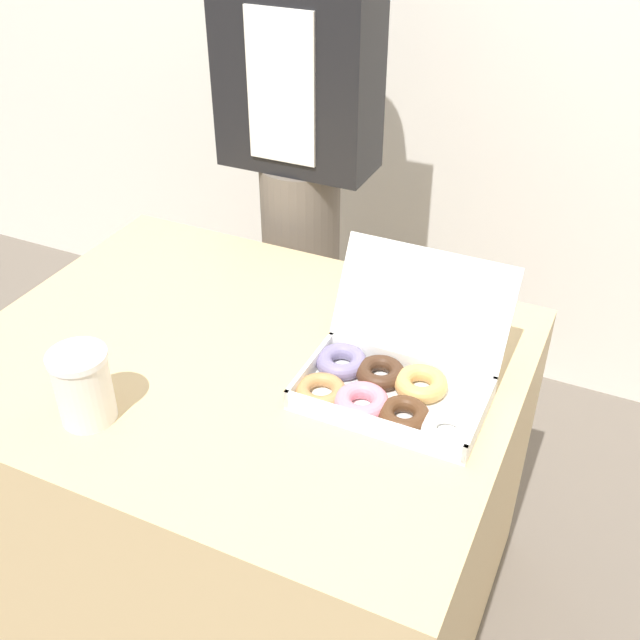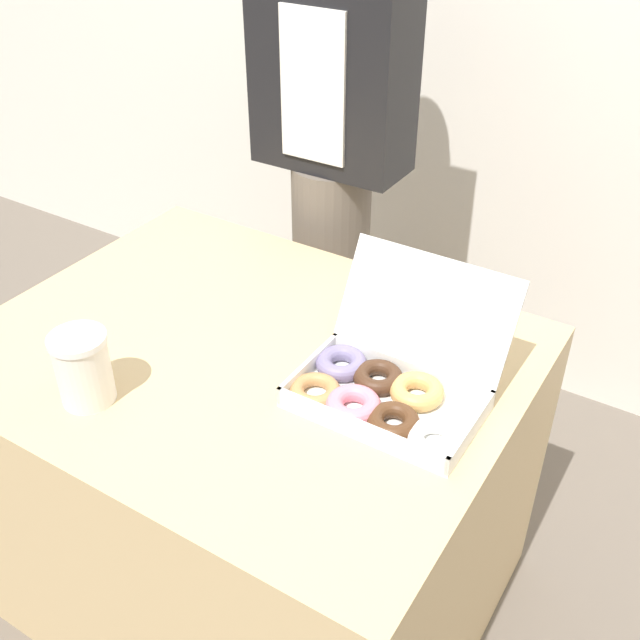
% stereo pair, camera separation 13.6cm
% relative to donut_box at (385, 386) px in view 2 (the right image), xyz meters
% --- Properties ---
extents(ground_plane, '(14.00, 14.00, 0.00)m').
position_rel_donut_box_xyz_m(ground_plane, '(-0.31, -0.01, -0.76)').
color(ground_plane, '#665B51').
extents(table, '(1.08, 0.84, 0.73)m').
position_rel_donut_box_xyz_m(table, '(-0.31, -0.01, -0.40)').
color(table, tan).
rests_on(table, ground_plane).
extents(donut_box, '(0.36, 0.31, 0.22)m').
position_rel_donut_box_xyz_m(donut_box, '(0.00, 0.00, 0.00)').
color(donut_box, white).
rests_on(donut_box, table).
extents(coffee_cup, '(0.10, 0.10, 0.14)m').
position_rel_donut_box_xyz_m(coffee_cup, '(-0.46, -0.28, 0.04)').
color(coffee_cup, silver).
rests_on(coffee_cup, table).
extents(person_customer, '(0.38, 0.22, 1.64)m').
position_rel_donut_box_xyz_m(person_customer, '(-0.48, 0.61, 0.15)').
color(person_customer, '#665B51').
rests_on(person_customer, ground_plane).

